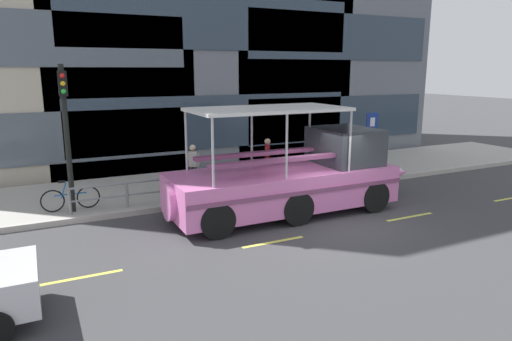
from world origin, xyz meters
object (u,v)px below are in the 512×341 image
at_px(leaned_bicycle, 71,198).
at_px(parking_sign, 371,132).
at_px(pedestrian_mid_left, 267,156).
at_px(pedestrian_near_bow, 332,150).
at_px(traffic_light_pole, 66,125).
at_px(pedestrian_mid_right, 193,162).
at_px(duck_tour_boat, 297,178).

bearing_deg(leaned_bicycle, parking_sign, 0.37).
relative_size(parking_sign, pedestrian_mid_left, 1.50).
height_order(leaned_bicycle, pedestrian_near_bow, pedestrian_near_bow).
height_order(traffic_light_pole, pedestrian_mid_right, traffic_light_pole).
bearing_deg(parking_sign, pedestrian_near_bow, 166.80).
xyz_separation_m(parking_sign, duck_tour_boat, (-5.25, -2.77, -0.81)).
bearing_deg(traffic_light_pole, leaned_bicycle, 99.75).
bearing_deg(pedestrian_mid_left, duck_tour_boat, -100.97).
relative_size(pedestrian_mid_left, pedestrian_mid_right, 1.05).
bearing_deg(traffic_light_pole, parking_sign, 1.54).
bearing_deg(duck_tour_boat, pedestrian_near_bow, 41.45).
bearing_deg(duck_tour_boat, traffic_light_pole, 159.39).
bearing_deg(traffic_light_pole, pedestrian_near_bow, 4.02).
distance_m(leaned_bicycle, duck_tour_boat, 7.11).
height_order(duck_tour_boat, pedestrian_near_bow, duck_tour_boat).
xyz_separation_m(leaned_bicycle, pedestrian_mid_right, (4.30, 0.94, 0.60)).
distance_m(traffic_light_pole, parking_sign, 11.80).
relative_size(leaned_bicycle, pedestrian_mid_right, 1.08).
bearing_deg(parking_sign, traffic_light_pole, -178.46).
bearing_deg(leaned_bicycle, pedestrian_near_bow, 2.64).
distance_m(traffic_light_pole, leaned_bicycle, 2.31).
distance_m(traffic_light_pole, pedestrian_mid_left, 7.39).
bearing_deg(duck_tour_boat, parking_sign, 27.82).
xyz_separation_m(duck_tour_boat, pedestrian_mid_left, (0.64, 3.29, 0.11)).
relative_size(parking_sign, pedestrian_mid_right, 1.57).
xyz_separation_m(traffic_light_pole, pedestrian_near_bow, (10.09, 0.71, -1.62)).
bearing_deg(parking_sign, leaned_bicycle, -179.63).
bearing_deg(pedestrian_near_bow, pedestrian_mid_right, 175.36).
distance_m(parking_sign, pedestrian_mid_right, 7.59).
height_order(pedestrian_near_bow, pedestrian_mid_left, pedestrian_near_bow).
bearing_deg(traffic_light_pole, duck_tour_boat, -20.61).
relative_size(traffic_light_pole, duck_tour_boat, 0.50).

